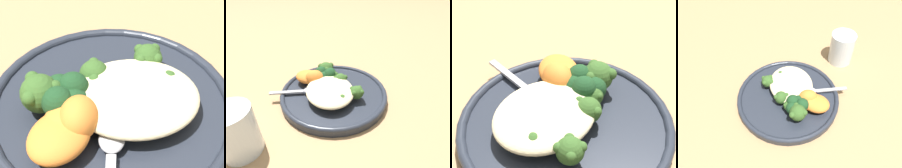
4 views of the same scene
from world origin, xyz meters
The scene contains 13 objects.
ground_plane centered at (0.00, 0.00, 0.00)m, with size 4.00×4.00×0.00m, color #9E7A51.
plate centered at (-0.02, 0.01, 0.01)m, with size 0.26×0.26×0.02m.
quinoa_mound centered at (-0.04, 0.02, 0.04)m, with size 0.13×0.11×0.03m, color beige.
broccoli_stalk_0 centered at (-0.06, 0.01, 0.03)m, with size 0.08×0.05×0.03m.
broccoli_stalk_1 centered at (-0.05, -0.03, 0.04)m, with size 0.07×0.10×0.03m.
broccoli_stalk_2 centered at (0.00, 0.00, 0.04)m, with size 0.05×0.08×0.03m.
broccoli_stalk_3 centered at (0.02, 0.01, 0.03)m, with size 0.07×0.06×0.03m.
broccoli_stalk_4 centered at (0.04, 0.02, 0.04)m, with size 0.12×0.05×0.04m.
sweet_potato_chunk_0 centered at (0.02, 0.05, 0.04)m, with size 0.05×0.04×0.04m, color orange.
sweet_potato_chunk_1 centered at (0.03, 0.07, 0.04)m, with size 0.07×0.05×0.03m, color orange.
sweet_potato_chunk_2 centered at (0.03, 0.05, 0.04)m, with size 0.06×0.05×0.03m, color orange.
kale_tuft centered at (0.03, 0.02, 0.04)m, with size 0.05×0.06×0.04m.
spoon centered at (-0.01, 0.08, 0.03)m, with size 0.03×0.12×0.01m.
Camera 3 is at (-0.25, -0.21, 0.34)m, focal length 60.00 mm.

